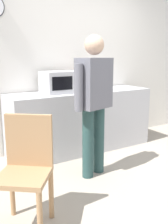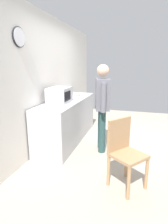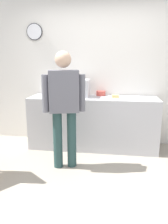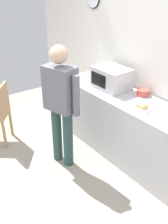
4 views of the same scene
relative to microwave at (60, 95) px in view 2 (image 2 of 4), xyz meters
The scene contains 10 objects.
ground_plane 1.68m from the microwave, 73.41° to the right, with size 6.00×6.00×0.00m, color #9E9384.
back_wall 0.56m from the microwave, 42.60° to the left, with size 5.40×0.13×2.60m.
kitchen_counter 0.69m from the microwave, ahead, with size 2.20×0.62×0.90m, color #B7B7BC.
microwave is the anchor object (origin of this frame).
sandwich_plate 0.73m from the microwave, 10.62° to the right, with size 0.25×0.25×0.07m.
salad_bowl 0.49m from the microwave, 21.60° to the left, with size 0.17×0.17×0.08m, color #C64C42.
fork_utensil 0.80m from the microwave, ahead, with size 0.17×0.02×0.01m, color silver.
spoon_utensil 1.19m from the microwave, ahead, with size 0.17×0.02×0.01m, color silver.
person_standing 0.86m from the microwave, 89.67° to the right, with size 0.57×0.34×1.64m.
wooden_chair 1.76m from the microwave, 126.41° to the right, with size 0.56×0.56×0.94m.
Camera 2 is at (-3.72, -0.21, 1.63)m, focal length 29.78 mm.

